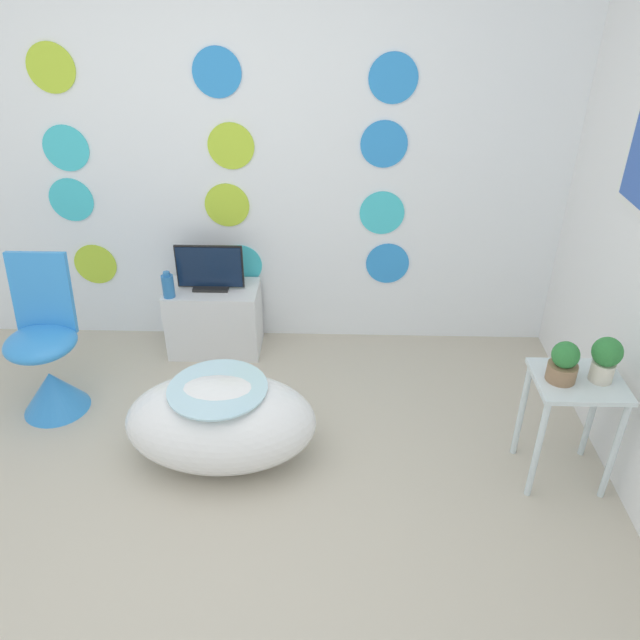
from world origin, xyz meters
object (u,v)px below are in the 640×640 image
(bathtub, at_px, (221,422))
(tv, at_px, (210,270))
(vase, at_px, (168,286))
(chair, at_px, (48,366))
(potted_plant_right, at_px, (606,358))
(potted_plant_left, at_px, (564,363))

(bathtub, distance_m, tv, 1.12)
(tv, relative_size, vase, 2.50)
(bathtub, relative_size, chair, 1.06)
(chair, relative_size, potted_plant_right, 4.10)
(bathtub, bearing_deg, potted_plant_right, -2.33)
(bathtub, height_order, potted_plant_right, potted_plant_right)
(bathtub, distance_m, potted_plant_left, 1.69)
(tv, bearing_deg, bathtub, -78.23)
(vase, bearing_deg, tv, 25.76)
(bathtub, xyz_separation_m, vase, (-0.46, 0.92, 0.30))
(tv, distance_m, potted_plant_right, 2.32)
(tv, bearing_deg, vase, -154.24)
(potted_plant_left, bearing_deg, tv, 148.80)
(vase, bearing_deg, bathtub, -63.55)
(potted_plant_right, bearing_deg, potted_plant_left, -179.15)
(chair, bearing_deg, potted_plant_left, -9.85)
(bathtub, relative_size, tv, 2.30)
(chair, distance_m, vase, 0.83)
(bathtub, distance_m, vase, 1.07)
(vase, bearing_deg, potted_plant_right, -23.70)
(tv, xyz_separation_m, potted_plant_right, (2.03, -1.11, 0.13))
(potted_plant_left, bearing_deg, bathtub, 177.31)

